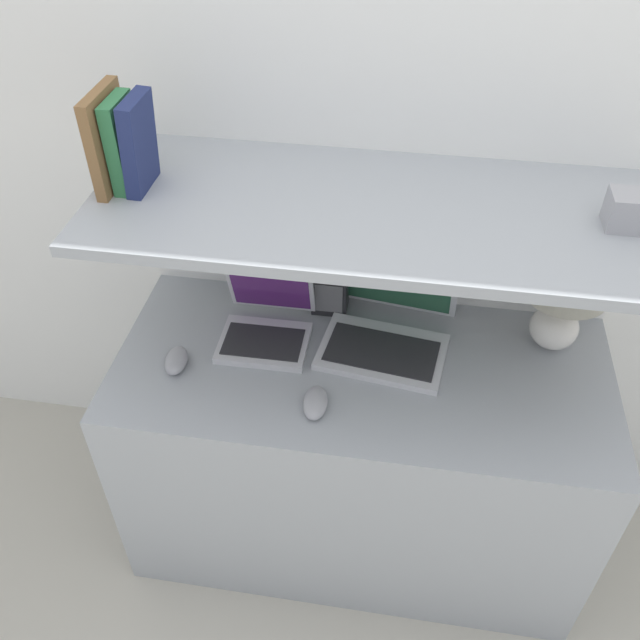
{
  "coord_description": "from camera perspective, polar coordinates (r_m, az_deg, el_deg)",
  "views": [
    {
      "loc": [
        0.09,
        -0.97,
        2.03
      ],
      "look_at": [
        -0.11,
        0.3,
        0.9
      ],
      "focal_mm": 38.0,
      "sensor_mm": 36.0,
      "label": 1
    }
  ],
  "objects": [
    {
      "name": "second_mouse",
      "position": [
        1.83,
        -12.01,
        -3.35
      ],
      "size": [
        0.07,
        0.11,
        0.04
      ],
      "color": "#99999E",
      "rests_on": "desk"
    },
    {
      "name": "desk",
      "position": [
        2.09,
        3.13,
        -11.16
      ],
      "size": [
        1.33,
        0.6,
        0.75
      ],
      "color": "#999EA3",
      "rests_on": "ground_plane"
    },
    {
      "name": "book_green",
      "position": [
        1.67,
        -16.32,
        14.06
      ],
      "size": [
        0.03,
        0.12,
        0.21
      ],
      "color": "#2D7042",
      "rests_on": "shelf"
    },
    {
      "name": "laptop_large",
      "position": [
        1.85,
        5.69,
        -0.79
      ],
      "size": [
        0.37,
        0.35,
        0.23
      ],
      "color": "silver",
      "rests_on": "desk"
    },
    {
      "name": "wall_back",
      "position": [
        1.84,
        5.46,
        14.36
      ],
      "size": [
        6.0,
        0.05,
        2.4
      ],
      "color": "white",
      "rests_on": "ground_plane"
    },
    {
      "name": "table_lamp",
      "position": [
        1.86,
        19.95,
        2.35
      ],
      "size": [
        0.22,
        0.22,
        0.29
      ],
      "color": "white",
      "rests_on": "desk"
    },
    {
      "name": "book_navy",
      "position": [
        1.65,
        -15.02,
        14.13
      ],
      "size": [
        0.05,
        0.14,
        0.22
      ],
      "color": "navy",
      "rests_on": "shelf"
    },
    {
      "name": "router_box",
      "position": [
        1.94,
        0.91,
        2.61
      ],
      "size": [
        0.1,
        0.09,
        0.13
      ],
      "color": "black",
      "rests_on": "desk"
    },
    {
      "name": "shelf_gadget",
      "position": [
        1.63,
        24.7,
        8.37
      ],
      "size": [
        0.1,
        0.08,
        0.08
      ],
      "color": "#99999E",
      "rests_on": "shelf"
    },
    {
      "name": "laptop_small",
      "position": [
        1.87,
        -4.56,
        -0.49
      ],
      "size": [
        0.24,
        0.24,
        0.18
      ],
      "color": "silver",
      "rests_on": "desk"
    },
    {
      "name": "shelf",
      "position": [
        1.59,
        4.51,
        9.18
      ],
      "size": [
        1.33,
        0.54,
        0.03
      ],
      "color": "#999EA3",
      "rests_on": "back_riser"
    },
    {
      "name": "computer_mouse",
      "position": [
        1.69,
        -0.39,
        -6.97
      ],
      "size": [
        0.07,
        0.11,
        0.04
      ],
      "color": "#99999E",
      "rests_on": "desk"
    },
    {
      "name": "back_riser",
      "position": [
        2.15,
        4.34,
        -0.92
      ],
      "size": [
        1.33,
        0.04,
        1.17
      ],
      "color": "white",
      "rests_on": "ground_plane"
    },
    {
      "name": "book_brown",
      "position": [
        1.68,
        -17.49,
        14.3
      ],
      "size": [
        0.03,
        0.18,
        0.23
      ],
      "color": "brown",
      "rests_on": "shelf"
    },
    {
      "name": "ground_plane",
      "position": [
        2.25,
        1.79,
        -23.06
      ],
      "size": [
        12.0,
        12.0,
        0.0
      ],
      "primitive_type": "plane",
      "color": "#B2AD9E"
    }
  ]
}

